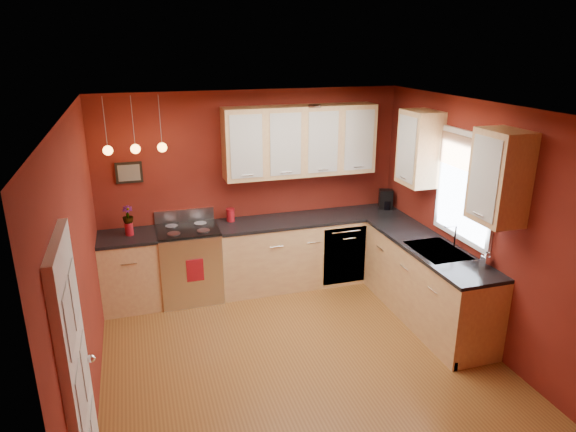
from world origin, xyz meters
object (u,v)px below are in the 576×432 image
object	(u,v)px
red_canister	(231,215)
coffee_maker	(386,200)
gas_range	(190,263)
soap_pump	(486,259)
sink	(437,252)

from	to	relation	value
red_canister	coffee_maker	bearing A→B (deg)	-2.63
red_canister	gas_range	bearing A→B (deg)	-165.57
red_canister	soap_pump	bearing A→B (deg)	-44.24
red_canister	soap_pump	distance (m)	3.15
soap_pump	coffee_maker	bearing A→B (deg)	91.87
sink	red_canister	size ratio (longest dim) A/B	4.10
sink	soap_pump	bearing A→B (deg)	-68.63
red_canister	soap_pump	world-z (taller)	soap_pump
soap_pump	gas_range	bearing A→B (deg)	144.14
soap_pump	sink	bearing A→B (deg)	111.37
sink	soap_pump	world-z (taller)	sink
gas_range	soap_pump	distance (m)	3.54
gas_range	red_canister	world-z (taller)	same
sink	soap_pump	size ratio (longest dim) A/B	3.88
gas_range	coffee_maker	xyz separation A→B (m)	(2.77, 0.05, 0.58)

